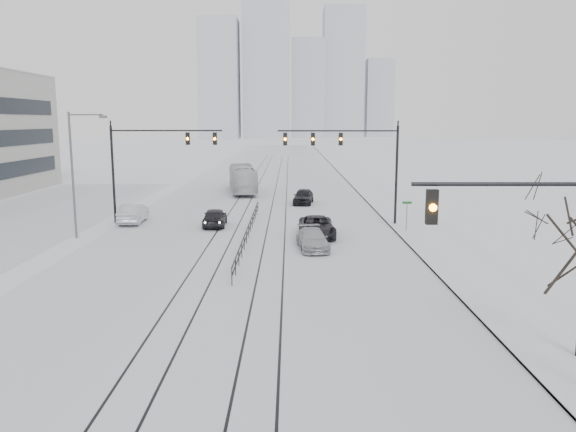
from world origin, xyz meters
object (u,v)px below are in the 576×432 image
object	(u,v)px
sedan_sb_outer	(133,214)
box_truck	(243,179)
sedan_sb_inner	(215,217)
sedan_nb_right	(313,239)
traffic_mast_near	(561,255)
sedan_nb_front	(317,227)
sedan_nb_far	(303,196)

from	to	relation	value
sedan_sb_outer	box_truck	size ratio (longest dim) A/B	0.42
sedan_sb_inner	sedan_nb_right	world-z (taller)	sedan_sb_inner
traffic_mast_near	sedan_sb_inner	xyz separation A→B (m)	(-13.83, 28.51, -3.81)
sedan_sb_inner	box_truck	world-z (taller)	box_truck
traffic_mast_near	sedan_nb_front	distance (m)	25.34
sedan_nb_far	box_truck	world-z (taller)	box_truck
traffic_mast_near	box_truck	world-z (taller)	traffic_mast_near
sedan_sb_outer	sedan_nb_front	distance (m)	15.98
sedan_nb_front	box_truck	bearing A→B (deg)	104.70
sedan_nb_far	sedan_sb_outer	bearing A→B (deg)	-135.06
sedan_sb_outer	sedan_nb_right	distance (m)	17.38
traffic_mast_near	sedan_nb_far	distance (m)	41.63
sedan_nb_front	sedan_nb_far	distance (m)	16.60
sedan_nb_right	box_truck	size ratio (longest dim) A/B	0.40
sedan_sb_outer	sedan_nb_front	size ratio (longest dim) A/B	0.90
sedan_nb_right	traffic_mast_near	bearing A→B (deg)	-78.45
sedan_nb_front	sedan_nb_right	xyz separation A→B (m)	(-0.48, -3.97, -0.08)
sedan_sb_outer	sedan_nb_far	size ratio (longest dim) A/B	1.06
sedan_nb_far	box_truck	distance (m)	11.55
traffic_mast_near	sedan_sb_inner	world-z (taller)	traffic_mast_near
sedan_nb_front	sedan_nb_right	bearing A→B (deg)	-98.45
sedan_sb_outer	box_truck	bearing A→B (deg)	-112.71
traffic_mast_near	sedan_nb_front	world-z (taller)	traffic_mast_near
sedan_sb_inner	box_truck	distance (m)	21.65
sedan_nb_right	box_truck	world-z (taller)	box_truck
box_truck	traffic_mast_near	bearing A→B (deg)	96.85
sedan_sb_outer	sedan_nb_front	xyz separation A→B (m)	(14.95, -5.65, -0.05)
sedan_nb_front	sedan_sb_outer	bearing A→B (deg)	157.67
sedan_nb_front	box_truck	xyz separation A→B (m)	(-7.54, 25.77, 0.85)
sedan_nb_right	sedan_nb_far	size ratio (longest dim) A/B	1.00
sedan_sb_outer	sedan_sb_inner	bearing A→B (deg)	165.27
traffic_mast_near	sedan_sb_inner	distance (m)	31.91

